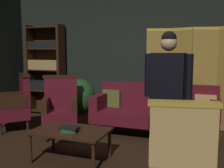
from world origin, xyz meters
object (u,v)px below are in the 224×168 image
object	(u,v)px
bookshelf	(46,69)
armchair_wing_right	(61,108)
potted_plant	(80,99)
armchair_gilt_accent	(180,156)
coffee_table	(71,133)
book_black_cloth	(69,128)
armchair_wing_left	(16,104)
velvet_couch	(155,109)
folding_screen	(204,77)
book_green_cloth	(69,130)
standing_figure	(168,87)

from	to	relation	value
bookshelf	armchair_wing_right	world-z (taller)	bookshelf
potted_plant	armchair_gilt_accent	bearing A→B (deg)	-45.30
bookshelf	coffee_table	bearing A→B (deg)	-49.99
bookshelf	book_black_cloth	distance (m)	3.03
armchair_gilt_accent	armchair_wing_left	world-z (taller)	same
velvet_couch	potted_plant	distance (m)	1.52
book_black_cloth	folding_screen	bearing A→B (deg)	54.93
velvet_couch	armchair_wing_right	distance (m)	1.62
folding_screen	book_black_cloth	xyz separation A→B (m)	(-1.58, -2.25, -0.51)
folding_screen	coffee_table	distance (m)	2.78
folding_screen	book_green_cloth	size ratio (longest dim) A/B	11.35
folding_screen	velvet_couch	world-z (taller)	folding_screen
bookshelf	potted_plant	size ratio (longest dim) A/B	2.24
armchair_wing_right	book_green_cloth	size ratio (longest dim) A/B	5.43
coffee_table	standing_figure	world-z (taller)	standing_figure
folding_screen	armchair_wing_left	distance (m)	3.53
armchair_gilt_accent	book_green_cloth	world-z (taller)	armchair_gilt_accent
book_green_cloth	book_black_cloth	world-z (taller)	book_black_cloth
coffee_table	potted_plant	distance (m)	1.75
armchair_wing_right	potted_plant	bearing A→B (deg)	91.82
bookshelf	coffee_table	world-z (taller)	bookshelf
folding_screen	book_black_cloth	size ratio (longest dim) A/B	8.63
standing_figure	book_black_cloth	size ratio (longest dim) A/B	6.76
velvet_couch	armchair_wing_left	bearing A→B (deg)	-166.66
armchair_wing_right	book_green_cloth	bearing A→B (deg)	-53.28
armchair_wing_right	standing_figure	world-z (taller)	standing_figure
folding_screen	standing_figure	xyz separation A→B (m)	(-0.37, -1.94, 0.04)
armchair_wing_left	book_black_cloth	size ratio (longest dim) A/B	4.13
armchair_gilt_accent	potted_plant	distance (m)	3.08
coffee_table	potted_plant	bearing A→B (deg)	113.22
velvet_couch	bookshelf	bearing A→B (deg)	164.63
standing_figure	book_green_cloth	size ratio (longest dim) A/B	8.89
folding_screen	book_black_cloth	world-z (taller)	folding_screen
folding_screen	coffee_table	size ratio (longest dim) A/B	2.17
velvet_couch	book_black_cloth	distance (m)	1.75
armchair_gilt_accent	armchair_wing_left	distance (m)	3.46
standing_figure	book_green_cloth	distance (m)	1.38
armchair_gilt_accent	standing_figure	bearing A→B (deg)	106.73
bookshelf	armchair_wing_left	world-z (taller)	bookshelf
standing_figure	potted_plant	size ratio (longest dim) A/B	1.86
velvet_couch	standing_figure	xyz separation A→B (m)	(0.40, -1.23, 0.57)
armchair_wing_right	potted_plant	distance (m)	0.76
armchair_wing_left	armchair_wing_right	world-z (taller)	same
coffee_table	armchair_wing_right	world-z (taller)	armchair_wing_right
armchair_wing_right	book_black_cloth	bearing A→B (deg)	-53.28
bookshelf	book_black_cloth	world-z (taller)	bookshelf
book_black_cloth	coffee_table	bearing A→B (deg)	104.58
coffee_table	book_black_cloth	size ratio (longest dim) A/B	3.97
folding_screen	book_black_cloth	bearing A→B (deg)	-125.07
folding_screen	bookshelf	xyz separation A→B (m)	(-3.47, 0.04, 0.07)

